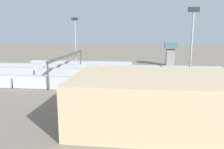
{
  "coord_description": "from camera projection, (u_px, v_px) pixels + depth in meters",
  "views": [
    {
      "loc": [
        -12.4,
        82.06,
        17.56
      ],
      "look_at": [
        -3.56,
        5.48,
        2.5
      ],
      "focal_mm": 35.73,
      "sensor_mm": 36.0,
      "label": 1
    }
  ],
  "objects": [
    {
      "name": "track_bed_7",
      "position": [
        96.0,
        90.0,
        67.69
      ],
      "size": [
        140.0,
        2.8,
        0.12
      ],
      "primitive_type": "cube",
      "color": "#4C443D",
      "rests_on": "ground_plane"
    },
    {
      "name": "light_mast_0",
      "position": [
        75.0,
        36.0,
        102.93
      ],
      "size": [
        2.8,
        0.7,
        23.61
      ],
      "color": "#9EA0A5",
      "rests_on": "ground_plane"
    },
    {
      "name": "light_mast_1",
      "position": [
        192.0,
        40.0,
        57.98
      ],
      "size": [
        2.8,
        0.7,
        23.56
      ],
      "color": "#9EA0A5",
      "rests_on": "ground_plane"
    },
    {
      "name": "track_bed_6",
      "position": [
        99.0,
        86.0,
        72.57
      ],
      "size": [
        140.0,
        2.8,
        0.12
      ],
      "primitive_type": "cube",
      "color": "#3D3833",
      "rests_on": "ground_plane"
    },
    {
      "name": "train_on_track_4",
      "position": [
        94.0,
        74.0,
        82.32
      ],
      "size": [
        139.0,
        3.0,
        4.4
      ],
      "color": "#285193",
      "rests_on": "ground_plane"
    },
    {
      "name": "train_on_track_2",
      "position": [
        96.0,
        69.0,
        92.21
      ],
      "size": [
        139.0,
        3.06,
        4.4
      ],
      "color": "maroon",
      "rests_on": "ground_plane"
    },
    {
      "name": "track_bed_5",
      "position": [
        101.0,
        82.0,
        77.44
      ],
      "size": [
        140.0,
        2.8,
        0.12
      ],
      "primitive_type": "cube",
      "color": "#3D3833",
      "rests_on": "ground_plane"
    },
    {
      "name": "track_bed_4",
      "position": [
        103.0,
        79.0,
        82.32
      ],
      "size": [
        140.0,
        2.8,
        0.12
      ],
      "primitive_type": "cube",
      "color": "#4C443D",
      "rests_on": "ground_plane"
    },
    {
      "name": "control_tower",
      "position": [
        170.0,
        52.0,
        113.53
      ],
      "size": [
        6.0,
        6.0,
        11.88
      ],
      "color": "gray",
      "rests_on": "ground_plane"
    },
    {
      "name": "track_bed_3",
      "position": [
        105.0,
        77.0,
        87.19
      ],
      "size": [
        140.0,
        2.8,
        0.12
      ],
      "primitive_type": "cube",
      "color": "#4C443D",
      "rests_on": "ground_plane"
    },
    {
      "name": "maintenance_shed",
      "position": [
        203.0,
        101.0,
        41.75
      ],
      "size": [
        48.58,
        21.09,
        9.36
      ],
      "primitive_type": "cube",
      "color": "tan",
      "rests_on": "ground_plane"
    },
    {
      "name": "signal_gantry",
      "position": [
        68.0,
        57.0,
        84.86
      ],
      "size": [
        0.7,
        40.0,
        8.8
      ],
      "color": "#4C4742",
      "rests_on": "ground_plane"
    },
    {
      "name": "track_bed_2",
      "position": [
        107.0,
        74.0,
        92.07
      ],
      "size": [
        140.0,
        2.8,
        0.12
      ],
      "primitive_type": "cube",
      "color": "#3D3833",
      "rests_on": "ground_plane"
    },
    {
      "name": "track_bed_1",
      "position": [
        109.0,
        72.0,
        96.94
      ],
      "size": [
        140.0,
        2.8,
        0.12
      ],
      "primitive_type": "cube",
      "color": "#4C443D",
      "rests_on": "ground_plane"
    },
    {
      "name": "track_bed_0",
      "position": [
        110.0,
        70.0,
        101.82
      ],
      "size": [
        140.0,
        2.8,
        0.12
      ],
      "primitive_type": "cube",
      "color": "#3D3833",
      "rests_on": "ground_plane"
    },
    {
      "name": "train_on_track_7",
      "position": [
        84.0,
        83.0,
        67.7
      ],
      "size": [
        139.0,
        3.0,
        4.4
      ],
      "color": "#1E6B9E",
      "rests_on": "ground_plane"
    },
    {
      "name": "train_on_track_0",
      "position": [
        81.0,
        65.0,
        102.98
      ],
      "size": [
        47.2,
        3.0,
        3.8
      ],
      "color": "silver",
      "rests_on": "ground_plane"
    },
    {
      "name": "ground_plane",
      "position": [
        104.0,
        78.0,
        84.77
      ],
      "size": [
        400.0,
        400.0,
        0.0
      ],
      "primitive_type": "plane",
      "color": "#756B5B"
    }
  ]
}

